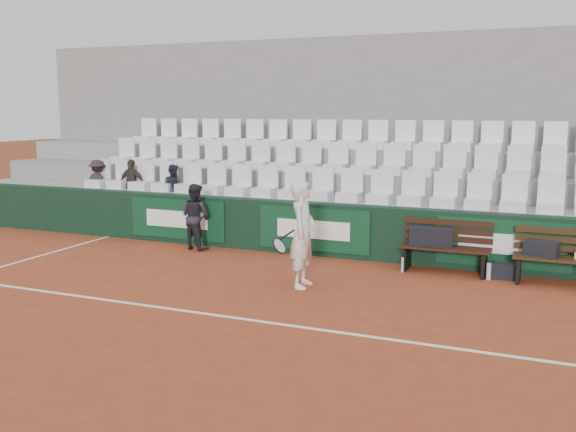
{
  "coord_description": "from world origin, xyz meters",
  "views": [
    {
      "loc": [
        3.94,
        -7.32,
        2.76
      ],
      "look_at": [
        -0.12,
        2.4,
        1.0
      ],
      "focal_mm": 40.0,
      "sensor_mm": 36.0,
      "label": 1
    }
  ],
  "objects_px": {
    "spectator_b": "(131,164)",
    "spectator_c": "(173,167)",
    "bench_right": "(562,272)",
    "sports_bag_right": "(542,248)",
    "tennis_player": "(303,234)",
    "sports_bag_left": "(431,236)",
    "ball_kid": "(195,217)",
    "spectator_a": "(97,163)",
    "water_bottle_near": "(403,264)",
    "sports_bag_ground": "(503,271)",
    "bench_left": "(445,260)",
    "water_bottle_far": "(489,271)"
  },
  "relations": [
    {
      "from": "sports_bag_ground",
      "to": "water_bottle_near",
      "type": "bearing_deg",
      "value": -173.16
    },
    {
      "from": "bench_right",
      "to": "spectator_c",
      "type": "height_order",
      "value": "spectator_c"
    },
    {
      "from": "water_bottle_near",
      "to": "ball_kid",
      "type": "relative_size",
      "value": 0.2
    },
    {
      "from": "spectator_a",
      "to": "bench_right",
      "type": "bearing_deg",
      "value": -178.79
    },
    {
      "from": "sports_bag_ground",
      "to": "spectator_c",
      "type": "bearing_deg",
      "value": 171.88
    },
    {
      "from": "bench_left",
      "to": "sports_bag_left",
      "type": "distance_m",
      "value": 0.46
    },
    {
      "from": "tennis_player",
      "to": "spectator_c",
      "type": "xyz_separation_m",
      "value": [
        -4.09,
        2.7,
        0.67
      ]
    },
    {
      "from": "water_bottle_near",
      "to": "spectator_b",
      "type": "xyz_separation_m",
      "value": [
        -6.42,
        1.19,
        1.42
      ]
    },
    {
      "from": "water_bottle_near",
      "to": "spectator_c",
      "type": "distance_m",
      "value": 5.65
    },
    {
      "from": "spectator_b",
      "to": "spectator_a",
      "type": "bearing_deg",
      "value": -2.94
    },
    {
      "from": "water_bottle_far",
      "to": "spectator_a",
      "type": "bearing_deg",
      "value": 172.49
    },
    {
      "from": "sports_bag_left",
      "to": "sports_bag_ground",
      "type": "height_order",
      "value": "sports_bag_left"
    },
    {
      "from": "tennis_player",
      "to": "spectator_c",
      "type": "bearing_deg",
      "value": 146.54
    },
    {
      "from": "water_bottle_near",
      "to": "sports_bag_ground",
      "type": "bearing_deg",
      "value": 6.84
    },
    {
      "from": "water_bottle_far",
      "to": "spectator_c",
      "type": "distance_m",
      "value": 6.99
    },
    {
      "from": "water_bottle_near",
      "to": "spectator_a",
      "type": "distance_m",
      "value": 7.6
    },
    {
      "from": "ball_kid",
      "to": "spectator_a",
      "type": "xyz_separation_m",
      "value": [
        -3.15,
        0.97,
        0.88
      ]
    },
    {
      "from": "bench_right",
      "to": "sports_bag_right",
      "type": "height_order",
      "value": "sports_bag_right"
    },
    {
      "from": "tennis_player",
      "to": "spectator_a",
      "type": "relative_size",
      "value": 1.58
    },
    {
      "from": "bench_left",
      "to": "spectator_c",
      "type": "height_order",
      "value": "spectator_c"
    },
    {
      "from": "bench_left",
      "to": "spectator_b",
      "type": "relative_size",
      "value": 1.35
    },
    {
      "from": "bench_right",
      "to": "spectator_c",
      "type": "bearing_deg",
      "value": 172.16
    },
    {
      "from": "sports_bag_right",
      "to": "ball_kid",
      "type": "height_order",
      "value": "ball_kid"
    },
    {
      "from": "spectator_c",
      "to": "spectator_a",
      "type": "bearing_deg",
      "value": 7.8
    },
    {
      "from": "sports_bag_right",
      "to": "spectator_a",
      "type": "distance_m",
      "value": 9.66
    },
    {
      "from": "bench_left",
      "to": "spectator_c",
      "type": "xyz_separation_m",
      "value": [
        -6.01,
        0.97,
        1.29
      ]
    },
    {
      "from": "sports_bag_ground",
      "to": "spectator_a",
      "type": "bearing_deg",
      "value": 173.69
    },
    {
      "from": "sports_bag_ground",
      "to": "spectator_c",
      "type": "relative_size",
      "value": 0.4
    },
    {
      "from": "bench_right",
      "to": "sports_bag_ground",
      "type": "bearing_deg",
      "value": 174.33
    },
    {
      "from": "water_bottle_near",
      "to": "ball_kid",
      "type": "bearing_deg",
      "value": 177.08
    },
    {
      "from": "bench_right",
      "to": "sports_bag_right",
      "type": "distance_m",
      "value": 0.48
    },
    {
      "from": "bench_right",
      "to": "ball_kid",
      "type": "xyz_separation_m",
      "value": [
        -6.74,
        0.11,
        0.43
      ]
    },
    {
      "from": "bench_right",
      "to": "sports_bag_left",
      "type": "relative_size",
      "value": 2.07
    },
    {
      "from": "sports_bag_right",
      "to": "spectator_a",
      "type": "xyz_separation_m",
      "value": [
        -9.55,
        1.05,
        0.97
      ]
    },
    {
      "from": "spectator_c",
      "to": "bench_left",
      "type": "bearing_deg",
      "value": 178.63
    },
    {
      "from": "sports_bag_left",
      "to": "water_bottle_near",
      "type": "bearing_deg",
      "value": -147.36
    },
    {
      "from": "tennis_player",
      "to": "ball_kid",
      "type": "distance_m",
      "value": 3.44
    },
    {
      "from": "tennis_player",
      "to": "sports_bag_ground",
      "type": "bearing_deg",
      "value": 30.82
    },
    {
      "from": "spectator_a",
      "to": "spectator_c",
      "type": "relative_size",
      "value": 1.04
    },
    {
      "from": "sports_bag_left",
      "to": "sports_bag_right",
      "type": "bearing_deg",
      "value": -3.99
    },
    {
      "from": "bench_right",
      "to": "sports_bag_right",
      "type": "xyz_separation_m",
      "value": [
        -0.33,
        0.03,
        0.34
      ]
    },
    {
      "from": "bench_right",
      "to": "water_bottle_far",
      "type": "height_order",
      "value": "bench_right"
    },
    {
      "from": "tennis_player",
      "to": "spectator_a",
      "type": "bearing_deg",
      "value": 156.15
    },
    {
      "from": "tennis_player",
      "to": "sports_bag_left",
      "type": "bearing_deg",
      "value": 46.91
    },
    {
      "from": "spectator_c",
      "to": "water_bottle_far",
      "type": "bearing_deg",
      "value": 178.07
    },
    {
      "from": "bench_right",
      "to": "sports_bag_left",
      "type": "height_order",
      "value": "sports_bag_left"
    },
    {
      "from": "spectator_a",
      "to": "sports_bag_right",
      "type": "bearing_deg",
      "value": -178.83
    },
    {
      "from": "spectator_b",
      "to": "spectator_c",
      "type": "bearing_deg",
      "value": 177.06
    },
    {
      "from": "ball_kid",
      "to": "sports_bag_right",
      "type": "bearing_deg",
      "value": -166.0
    },
    {
      "from": "tennis_player",
      "to": "ball_kid",
      "type": "relative_size",
      "value": 1.29
    }
  ]
}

